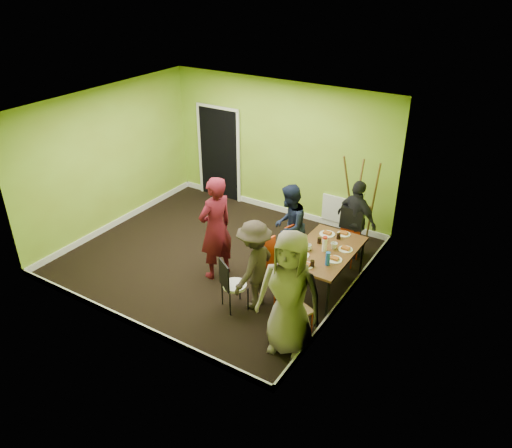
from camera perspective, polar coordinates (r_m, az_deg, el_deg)
The scene contains 28 objects.
ground at distance 9.18m, azimuth -4.45°, elevation -3.81°, with size 5.00×5.00×0.00m, color black.
room_walls at distance 8.74m, azimuth -4.64°, elevation 1.86°, with size 5.04×4.54×2.82m.
dining_table at distance 8.03m, azimuth 7.86°, elevation -3.28°, with size 0.90×1.50×0.75m.
chair_left_far at distance 8.57m, azimuth 4.54°, elevation -2.55°, with size 0.45×0.45×0.86m.
chair_left_near at distance 7.85m, azimuth 1.72°, elevation -4.91°, with size 0.51×0.50×1.01m.
chair_back_end at distance 8.96m, azimuth 10.77°, elevation -0.04°, with size 0.43×0.50×0.98m.
chair_front_end at distance 7.17m, azimuth 4.36°, elevation -9.49°, with size 0.46×0.46×0.86m.
chair_bentwood at distance 7.66m, azimuth -2.87°, elevation -6.71°, with size 0.46×0.46×0.86m.
easel at distance 9.33m, azimuth 11.72°, elevation 2.32°, with size 0.71×0.66×1.76m.
plate_near_left at distance 8.44m, azimuth 8.14°, elevation -1.15°, with size 0.26×0.26×0.01m, color white.
plate_near_right at distance 7.82m, azimuth 5.17°, elevation -3.54°, with size 0.26×0.26×0.01m, color white.
plate_far_back at distance 8.49m, azimuth 9.99°, elevation -1.14°, with size 0.23×0.23×0.01m, color white.
plate_far_front at distance 7.57m, azimuth 5.74°, elevation -4.74°, with size 0.22×0.22×0.01m, color white.
plate_wall_back at distance 8.06m, azimuth 10.19°, elevation -2.87°, with size 0.23×0.23×0.01m, color white.
plate_wall_front at distance 7.77m, azimuth 8.93°, elevation -4.03°, with size 0.24×0.24×0.01m, color white.
thermos at distance 7.92m, azimuth 7.85°, elevation -2.36°, with size 0.08×0.08×0.22m, color white.
blue_bottle at distance 7.58m, azimuth 8.20°, elevation -3.94°, with size 0.07×0.07×0.22m, color blue.
orange_bottle at distance 8.20m, azimuth 8.03°, elevation -1.79°, with size 0.03×0.03×0.08m, color red.
glass_mid at distance 8.15m, azimuth 7.24°, elevation -1.88°, with size 0.06×0.06×0.10m, color black.
glass_back at distance 8.32m, azimuth 9.41°, elevation -1.37°, with size 0.07×0.07×0.10m, color black.
glass_front at distance 7.54m, azimuth 6.45°, elevation -4.53°, with size 0.06×0.06×0.10m, color black.
cup_a at distance 7.94m, azimuth 5.95°, elevation -2.67°, with size 0.12×0.12×0.10m, color white.
cup_b at distance 8.03m, azimuth 8.90°, elevation -2.47°, with size 0.11×0.11×0.10m, color white.
person_standing at distance 8.25m, azimuth -4.63°, elevation -0.48°, with size 0.66×0.43×1.82m, color #510E18.
person_left_far at distance 8.62m, azimuth 3.81°, elevation -0.26°, with size 0.74×0.57×1.51m, color black.
person_left_near at distance 7.58m, azimuth -0.19°, elevation -4.74°, with size 0.95×0.55×1.47m, color #302820.
person_back_end at distance 9.03m, azimuth 11.40°, elevation 0.47°, with size 0.86×0.36×1.48m, color black.
person_front_end at distance 6.69m, azimuth 3.87°, elevation -7.92°, with size 0.90×0.58×1.84m, color gray.
Camera 1 is at (4.70, -6.21, 4.86)m, focal length 35.00 mm.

